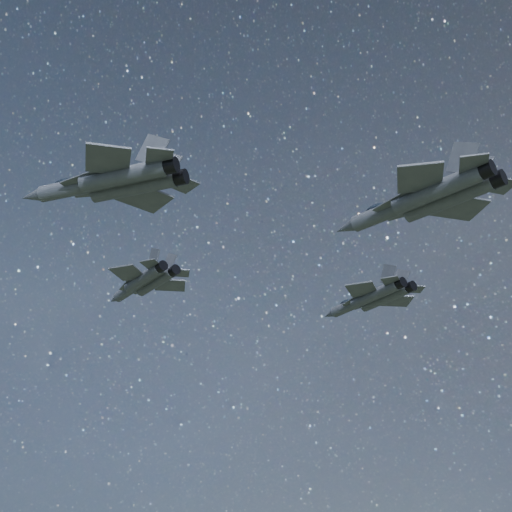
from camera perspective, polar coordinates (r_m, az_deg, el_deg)
The scene contains 4 objects.
jet_lead at distance 97.24m, azimuth -8.87°, elevation -2.01°, with size 16.92×11.57×4.25m.
jet_left at distance 100.68m, azimuth 9.35°, elevation -3.27°, with size 17.46×11.90×4.38m.
jet_right at distance 75.41m, azimuth -11.18°, elevation 5.88°, with size 19.92×13.30×5.05m.
jet_slot at distance 69.32m, azimuth 13.61°, elevation 4.59°, with size 18.64×13.16×4.72m.
Camera 1 is at (44.92, -59.17, 115.03)m, focal length 50.00 mm.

